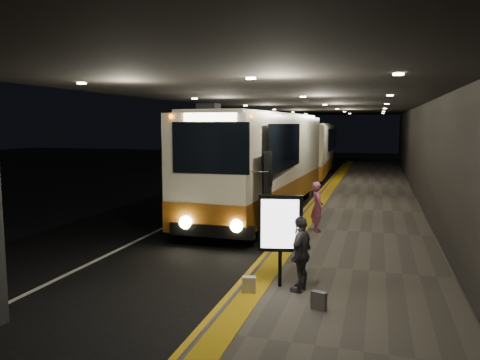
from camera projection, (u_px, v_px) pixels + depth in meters
The scene contains 16 objects.
ground at pixel (210, 233), 15.42m from camera, with size 90.00×90.00×0.00m, color black.
lane_line_white at pixel (211, 205), 20.68m from camera, with size 0.12×50.00×0.01m, color silver.
kerb_stripe_yellow at pixel (304, 210), 19.52m from camera, with size 0.18×50.00×0.01m, color gold.
sidewalk at pixel (364, 211), 18.83m from camera, with size 4.50×50.00×0.15m, color #514C44.
tactile_strip at pixel (316, 207), 19.36m from camera, with size 0.50×50.00×0.01m, color gold.
terminal_wall at pixel (427, 139), 17.85m from camera, with size 0.10×50.00×6.00m, color black.
support_columns at pixel (209, 157), 19.38m from camera, with size 0.80×24.80×4.40m.
canopy at pixel (310, 98), 18.92m from camera, with size 9.00×50.00×0.40m, color black.
coach_main at pixel (263, 166), 18.89m from camera, with size 3.06×12.54×3.88m.
coach_second at pixel (312, 152), 31.48m from camera, with size 2.72×11.22×3.50m.
passenger_boarding at pixel (317, 207), 14.87m from camera, with size 0.58×0.38×1.59m, color #B25379.
passenger_waiting_grey at pixel (301, 254), 9.57m from camera, with size 0.92×0.47×1.57m, color #504F55.
bag_polka at pixel (319, 301), 8.65m from camera, with size 0.28×0.12×0.34m, color black.
bag_plain at pixel (249, 285), 9.49m from camera, with size 0.27×0.16×0.34m, color silver.
info_sign at pixel (280, 225), 9.76m from camera, with size 0.92×0.29×1.95m.
stanchion_post at pixel (281, 235), 12.20m from camera, with size 0.05×0.05×1.06m, color black.
Camera 1 is at (5.22, -14.20, 3.57)m, focal length 35.00 mm.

